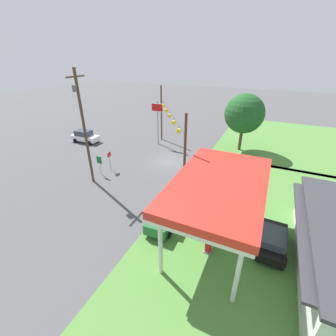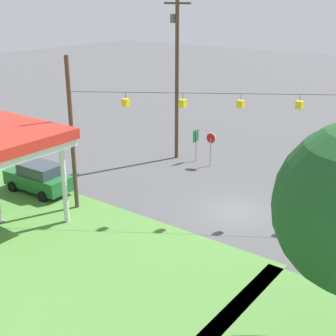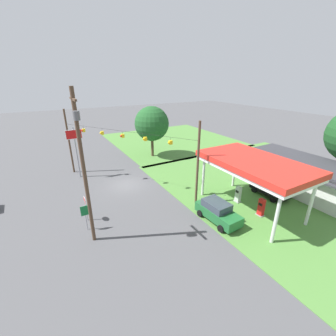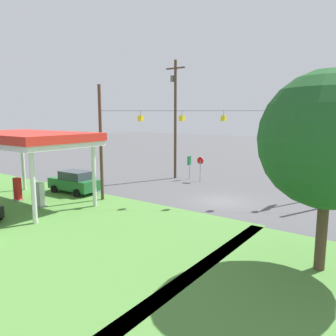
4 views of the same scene
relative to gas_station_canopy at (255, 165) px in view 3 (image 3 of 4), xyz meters
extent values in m
plane|color=#4C4C4F|center=(-11.25, -8.98, -4.77)|extent=(160.00, 160.00, 0.00)
cube|color=#4C7F38|center=(2.00, 8.65, -4.75)|extent=(36.00, 28.00, 0.04)
cube|color=#4C7F38|center=(-27.25, 7.02, -4.75)|extent=(24.00, 24.00, 0.04)
cube|color=silver|center=(0.00, 0.00, -0.22)|extent=(10.29, 5.90, 0.35)
cube|color=red|center=(0.00, 0.00, 0.23)|extent=(10.49, 6.10, 0.55)
cylinder|color=silver|center=(-4.55, -2.35, -2.58)|extent=(0.28, 0.28, 4.38)
cylinder|color=silver|center=(4.55, -2.35, -2.58)|extent=(0.28, 0.28, 4.38)
cylinder|color=silver|center=(-4.55, 2.35, -2.58)|extent=(0.28, 0.28, 4.38)
cylinder|color=silver|center=(4.55, 2.35, -2.58)|extent=(0.28, 0.28, 4.38)
cube|color=silver|center=(-0.11, 8.65, -3.06)|extent=(12.57, 5.58, 3.43)
cube|color=#333338|center=(-0.11, 8.65, -1.22)|extent=(12.87, 5.88, 0.24)
cube|color=#333338|center=(-0.11, 5.51, -1.59)|extent=(11.31, 0.70, 0.20)
cube|color=gray|center=(-1.48, 0.00, -4.71)|extent=(0.71, 0.56, 0.12)
cube|color=silver|center=(-1.48, 0.00, -3.82)|extent=(0.55, 0.40, 1.67)
cube|color=black|center=(-1.48, -0.21, -3.48)|extent=(0.39, 0.03, 0.24)
cube|color=gray|center=(1.48, 0.00, -4.71)|extent=(0.71, 0.56, 0.12)
cube|color=red|center=(1.48, 0.00, -3.82)|extent=(0.55, 0.40, 1.67)
cube|color=black|center=(1.48, -0.21, -3.48)|extent=(0.39, 0.03, 0.24)
cube|color=#1E602D|center=(0.09, -4.18, -3.98)|extent=(4.57, 2.05, 0.89)
cube|color=#333D47|center=(-0.18, -4.19, -3.20)|extent=(2.54, 1.81, 0.67)
cylinder|color=black|center=(1.43, -3.17, -4.43)|extent=(0.69, 0.25, 0.68)
cylinder|color=black|center=(1.52, -5.06, -4.43)|extent=(0.69, 0.25, 0.68)
cylinder|color=black|center=(-1.35, -3.30, -4.43)|extent=(0.69, 0.25, 0.68)
cylinder|color=black|center=(-1.26, -5.18, -4.43)|extent=(0.69, 0.25, 0.68)
cube|color=black|center=(-0.76, 4.18, -4.08)|extent=(4.23, 2.00, 0.71)
cube|color=#333D47|center=(-0.51, 4.17, -3.45)|extent=(2.35, 1.78, 0.55)
cylinder|color=black|center=(-2.08, 3.28, -4.43)|extent=(0.69, 0.24, 0.68)
cylinder|color=black|center=(-2.01, 5.17, -4.43)|extent=(0.69, 0.24, 0.68)
cylinder|color=black|center=(0.50, 3.18, -4.43)|extent=(0.69, 0.24, 0.68)
cylinder|color=black|center=(0.57, 5.07, -4.43)|extent=(0.69, 0.24, 0.68)
cylinder|color=#99999E|center=(-6.02, -14.70, -3.72)|extent=(0.08, 0.08, 2.10)
cylinder|color=white|center=(-6.02, -14.70, -2.67)|extent=(0.80, 0.03, 0.80)
cylinder|color=red|center=(-6.02, -14.70, -2.67)|extent=(0.70, 0.03, 0.70)
cylinder|color=gray|center=(-16.73, -13.52, -1.40)|extent=(0.18, 0.18, 6.74)
cube|color=white|center=(-16.63, -13.52, 1.07)|extent=(0.06, 1.94, 1.19)
cube|color=red|center=(-16.63, -13.52, 1.07)|extent=(0.07, 1.82, 1.07)
cylinder|color=gray|center=(-4.59, -14.99, -3.57)|extent=(0.07, 0.07, 2.40)
cube|color=#146B33|center=(-4.54, -14.99, -2.82)|extent=(0.04, 0.70, 0.90)
cylinder|color=#4C3828|center=(-2.94, -14.78, 1.21)|extent=(0.28, 0.28, 11.96)
cube|color=#4C3828|center=(-2.94, -14.78, 6.39)|extent=(2.20, 0.14, 0.14)
cylinder|color=#59595B|center=(-2.59, -14.78, 5.39)|extent=(0.44, 0.44, 0.60)
cylinder|color=#4C3828|center=(-18.92, -13.98, -0.40)|extent=(0.24, 0.24, 8.74)
cylinder|color=#4C3828|center=(-3.58, -3.98, -0.40)|extent=(0.24, 0.24, 8.74)
cylinder|color=black|center=(-11.25, -8.98, 2.04)|extent=(15.36, 10.02, 0.02)
cylinder|color=black|center=(-16.36, -12.31, 1.87)|extent=(0.02, 0.02, 0.35)
cube|color=yellow|center=(-16.36, -12.31, 1.49)|extent=(0.32, 0.32, 0.40)
sphere|color=red|center=(-16.36, -12.48, 1.49)|extent=(0.28, 0.28, 0.28)
cylinder|color=black|center=(-13.81, -10.65, 1.87)|extent=(0.02, 0.02, 0.35)
cube|color=yellow|center=(-13.81, -10.65, 1.49)|extent=(0.32, 0.32, 0.40)
sphere|color=yellow|center=(-13.81, -10.82, 1.49)|extent=(0.28, 0.28, 0.28)
cylinder|color=black|center=(-11.25, -8.98, 1.87)|extent=(0.02, 0.02, 0.35)
cube|color=yellow|center=(-11.25, -8.98, 1.49)|extent=(0.32, 0.32, 0.40)
sphere|color=red|center=(-11.25, -9.15, 1.49)|extent=(0.28, 0.28, 0.28)
cylinder|color=black|center=(-8.69, -7.31, 1.87)|extent=(0.02, 0.02, 0.35)
cube|color=yellow|center=(-8.69, -7.31, 1.49)|extent=(0.32, 0.32, 0.40)
sphere|color=yellow|center=(-8.69, -7.48, 1.49)|extent=(0.28, 0.28, 0.28)
cylinder|color=black|center=(-6.13, -5.65, 1.87)|extent=(0.02, 0.02, 0.35)
cube|color=yellow|center=(-6.13, -5.65, 1.49)|extent=(0.32, 0.32, 0.40)
sphere|color=yellow|center=(-6.13, -5.82, 1.49)|extent=(0.28, 0.28, 0.28)
cylinder|color=#4C3828|center=(-19.71, -1.24, -3.13)|extent=(0.44, 0.44, 3.28)
sphere|color=#1E5123|center=(-19.71, -1.24, 0.73)|extent=(5.55, 5.55, 5.55)
camera|label=1|loc=(13.62, 2.41, 8.23)|focal=24.00mm
camera|label=2|loc=(-22.70, 12.74, 6.82)|focal=50.00mm
camera|label=3|loc=(13.11, -16.90, 7.69)|focal=24.00mm
camera|label=4|loc=(-22.16, 13.03, 1.64)|focal=35.00mm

